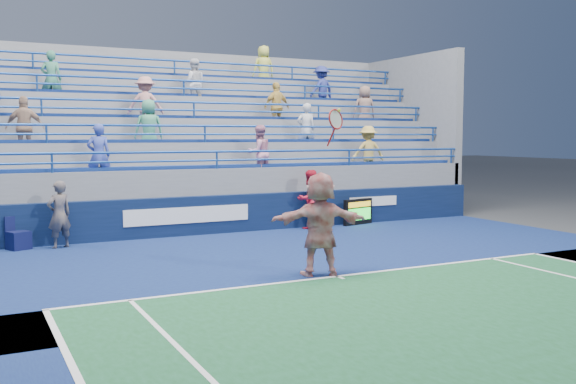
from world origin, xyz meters
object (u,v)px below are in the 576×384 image
serve_speed_board (358,212)px  tennis_player (320,224)px  line_judge (59,215)px  judge_chair (18,239)px  ball_girl (310,199)px

serve_speed_board → tennis_player: (-4.72, -5.85, 0.64)m
tennis_player → line_judge: 7.06m
judge_chair → ball_girl: bearing=-0.5°
judge_chair → line_judge: size_ratio=0.49×
line_judge → tennis_player: bearing=106.2°
judge_chair → line_judge: (0.94, -0.25, 0.58)m
tennis_player → ball_girl: (2.96, 5.82, -0.16)m
line_judge → ball_girl: ball_girl is taller
serve_speed_board → judge_chair: judge_chair is taller
serve_speed_board → line_judge: (-8.95, -0.21, 0.43)m
line_judge → judge_chair: bearing=-35.5°
judge_chair → ball_girl: size_ratio=0.46×
tennis_player → ball_girl: size_ratio=1.88×
serve_speed_board → judge_chair: (-9.89, 0.04, -0.15)m
ball_girl → serve_speed_board: bearing=170.8°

